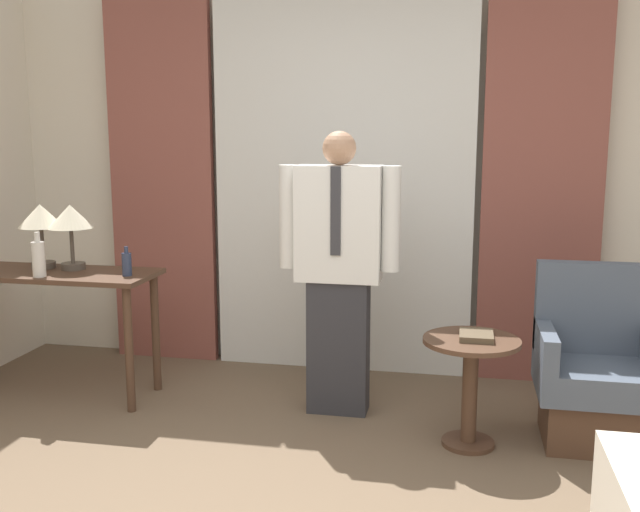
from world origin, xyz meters
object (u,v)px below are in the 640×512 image
at_px(table_lamp_right, 71,220).
at_px(bottle_by_lamp, 39,258).
at_px(bottle_near_edge, 127,264).
at_px(armchair, 596,378).
at_px(side_table, 470,374).
at_px(desk, 52,291).
at_px(person, 339,265).
at_px(table_lamp_left, 41,220).
at_px(book, 476,335).

height_order(table_lamp_right, bottle_by_lamp, table_lamp_right).
distance_m(bottle_near_edge, bottle_by_lamp, 0.51).
bearing_deg(armchair, side_table, -163.09).
xyz_separation_m(desk, table_lamp_right, (0.10, 0.09, 0.43)).
xyz_separation_m(bottle_by_lamp, person, (1.74, 0.23, -0.02)).
bearing_deg(bottle_by_lamp, desk, 100.25).
xyz_separation_m(table_lamp_left, bottle_by_lamp, (0.13, -0.25, -0.20)).
bearing_deg(side_table, armchair, 16.91).
distance_m(table_lamp_left, side_table, 2.73).
xyz_separation_m(person, book, (0.77, -0.32, -0.28)).
height_order(bottle_by_lamp, side_table, bottle_by_lamp).
bearing_deg(book, desk, 174.33).
distance_m(bottle_by_lamp, armchair, 3.19).
xyz_separation_m(bottle_by_lamp, side_table, (2.49, -0.10, -0.50)).
xyz_separation_m(bottle_near_edge, bottle_by_lamp, (-0.49, -0.13, 0.04)).
bearing_deg(book, side_table, -153.64).
bearing_deg(bottle_near_edge, armchair, -0.71).
distance_m(table_lamp_right, bottle_near_edge, 0.49).
relative_size(table_lamp_left, bottle_near_edge, 2.29).
bearing_deg(person, side_table, -23.99).
relative_size(bottle_near_edge, person, 0.11).
xyz_separation_m(bottle_by_lamp, book, (2.51, -0.09, -0.30)).
bearing_deg(armchair, book, -163.45).
relative_size(bottle_by_lamp, book, 1.28).
distance_m(person, book, 0.88).
bearing_deg(side_table, table_lamp_right, 171.76).
xyz_separation_m(table_lamp_left, bottle_near_edge, (0.62, -0.12, -0.23)).
relative_size(armchair, book, 4.48).
bearing_deg(bottle_near_edge, table_lamp_right, 164.07).
xyz_separation_m(table_lamp_left, person, (1.87, -0.02, -0.21)).
relative_size(desk, side_table, 2.24).
relative_size(table_lamp_right, book, 1.94).
bearing_deg(book, table_lamp_left, 172.69).
xyz_separation_m(table_lamp_left, book, (2.64, -0.34, -0.49)).
bearing_deg(person, bottle_near_edge, -175.34).
distance_m(bottle_by_lamp, book, 2.53).
relative_size(table_lamp_right, armchair, 0.43).
xyz_separation_m(desk, person, (1.77, 0.07, 0.22)).
bearing_deg(bottle_by_lamp, armchair, 1.76).
xyz_separation_m(bottle_near_edge, side_table, (2.00, -0.23, -0.46)).
relative_size(desk, table_lamp_left, 3.22).
height_order(desk, person, person).
xyz_separation_m(table_lamp_right, bottle_near_edge, (0.42, -0.12, -0.23)).
relative_size(desk, armchair, 1.39).
relative_size(bottle_near_edge, book, 0.85).
height_order(table_lamp_left, table_lamp_right, same).
bearing_deg(table_lamp_left, person, -0.53).
height_order(bottle_near_edge, bottle_by_lamp, bottle_by_lamp).
height_order(desk, side_table, desk).
xyz_separation_m(bottle_near_edge, book, (2.02, -0.22, -0.26)).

